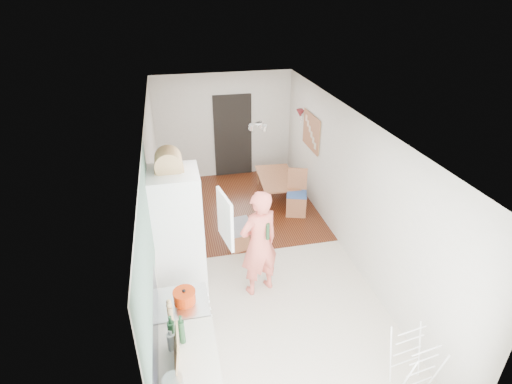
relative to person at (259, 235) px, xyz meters
name	(u,v)px	position (x,y,z in m)	size (l,w,h in m)	color
room_shell	(257,195)	(0.13, 0.77, 0.23)	(3.20, 7.00, 2.50)	beige
floor	(257,258)	(0.13, 0.77, -1.02)	(3.20, 7.00, 0.01)	beige
wood_floor_overlay	(238,206)	(0.13, 2.62, -1.01)	(3.20, 3.30, 0.01)	#593217
sage_wall_panel	(147,251)	(-1.46, -1.23, 0.83)	(0.02, 3.00, 1.30)	gray
tile_splashback	(156,341)	(-1.45, -1.78, 0.13)	(0.02, 1.90, 0.50)	black
doorway_recess	(233,136)	(0.33, 4.25, -0.02)	(0.90, 0.04, 2.00)	black
base_cabinet	(191,384)	(-1.17, -1.78, -0.59)	(0.60, 0.90, 0.86)	white
worktop	(187,355)	(-1.17, -1.78, -0.13)	(0.62, 0.92, 0.06)	beige
range_cooker	(186,331)	(-1.17, -1.03, -0.58)	(0.60, 0.60, 0.88)	white
cooker_top	(183,303)	(-1.17, -1.03, -0.12)	(0.60, 0.60, 0.04)	#B9B9BB
fridge_housing	(180,242)	(-1.14, -0.01, 0.05)	(0.66, 0.66, 2.15)	white
fridge_door	(225,219)	(-0.53, -0.31, 0.53)	(0.56, 0.04, 0.70)	white
fridge_interior	(200,210)	(-0.83, -0.01, 0.53)	(0.02, 0.52, 0.66)	white
pinboard	(312,132)	(1.71, 2.67, 0.53)	(0.03, 0.90, 0.70)	tan
pinboard_frame	(311,132)	(1.70, 2.67, 0.53)	(0.01, 0.94, 0.74)	#9E5E39
wall_sconce	(300,113)	(1.67, 3.32, 0.73)	(0.18, 0.18, 0.16)	maroon
person	(259,235)	(0.00, 0.00, 0.00)	(0.75, 0.49, 2.04)	#EF6B5B
dining_table	(278,188)	(1.09, 2.88, -0.82)	(1.17, 0.65, 0.41)	#9E5E39
dining_chair	(297,193)	(1.26, 2.08, -0.55)	(0.40, 0.40, 0.95)	#9E5E39
stool	(239,239)	(-0.11, 1.14, -0.83)	(0.30, 0.30, 0.39)	#9E5E39
grey_drape	(239,227)	(-0.10, 1.11, -0.54)	(0.39, 0.39, 0.18)	gray
drying_rack	(413,363)	(1.36, -2.04, -0.63)	(0.40, 0.36, 0.77)	white
bread_bin	(168,162)	(-1.17, 0.07, 1.23)	(0.37, 0.35, 0.19)	tan
red_casserole	(184,297)	(-1.14, -1.04, -0.02)	(0.27, 0.27, 0.16)	#BE2D06
steel_pan	(173,383)	(-1.32, -2.14, -0.05)	(0.20, 0.20, 0.10)	#B9B9BB
held_bottle	(268,231)	(0.10, -0.10, 0.11)	(0.06, 0.06, 0.26)	#1D3E22
bottle_a	(172,334)	(-1.30, -1.67, 0.06)	(0.08, 0.08, 0.33)	#1D3E22
bottle_b	(182,332)	(-1.20, -1.64, 0.04)	(0.07, 0.07, 0.29)	#1D3E22
bottle_c	(171,342)	(-1.31, -1.70, 0.00)	(0.08, 0.08, 0.21)	beige
pepper_mill_front	(170,315)	(-1.31, -1.34, 0.01)	(0.06, 0.06, 0.23)	tan
pepper_mill_back	(170,311)	(-1.31, -1.25, 0.00)	(0.05, 0.05, 0.20)	tan
chopping_boards	(176,351)	(-1.26, -1.92, 0.11)	(0.04, 0.31, 0.42)	tan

